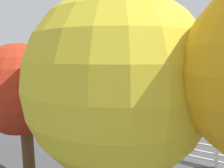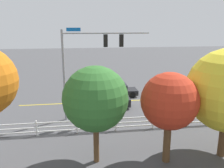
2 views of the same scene
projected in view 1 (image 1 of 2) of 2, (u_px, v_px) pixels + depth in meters
The scene contains 9 objects.
ground_plane at pixel (125, 108), 17.73m from camera, with size 120.00×120.00×0.00m, color #444447.
lane_center_stripe at pixel (168, 114), 15.95m from camera, with size 28.00×0.16×0.01m, color gold.
signal_assembly at pixel (66, 50), 14.63m from camera, with size 7.07×0.38×7.58m.
car_0 at pixel (102, 103), 16.78m from camera, with size 4.84×2.11×1.47m.
car_2 at pixel (135, 98), 19.01m from camera, with size 4.05×1.93×1.37m.
pedestrian at pixel (67, 102), 16.03m from camera, with size 0.30×0.43×1.69m.
white_rail_fence at pixel (125, 136), 10.18m from camera, with size 26.10×0.10×1.15m.
tree_1 at pixel (117, 84), 5.15m from camera, with size 4.85×4.85×6.57m.
tree_2 at pixel (24, 90), 6.70m from camera, with size 3.21×3.21×5.32m.
Camera 1 is at (-6.71, 15.87, 4.91)m, focal length 30.39 mm.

